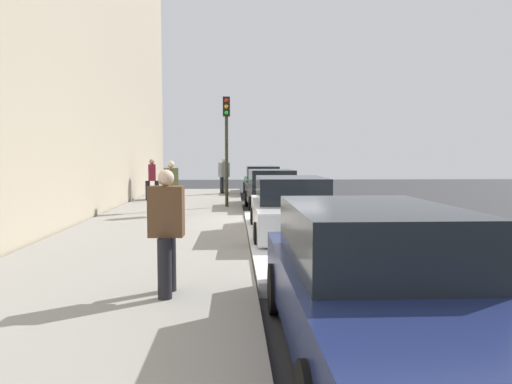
{
  "coord_description": "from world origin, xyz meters",
  "views": [
    {
      "loc": [
        13.55,
        -1.32,
        2.0
      ],
      "look_at": [
        2.0,
        -0.78,
        1.15
      ],
      "focal_mm": 33.48,
      "sensor_mm": 36.0,
      "label": 1
    }
  ],
  "objects_px": {
    "pedestrian_brown_coat": "(167,228)",
    "parked_car_white": "(291,209)",
    "parked_car_green": "(262,181)",
    "traffic_light_pole": "(227,132)",
    "parked_car_black": "(272,190)",
    "rolling_suitcase": "(150,192)",
    "parked_car_navy": "(375,283)",
    "pedestrian_burgundy_coat": "(152,178)",
    "pedestrian_grey_coat": "(224,175)",
    "pedestrian_olive_coat": "(171,186)"
  },
  "relations": [
    {
      "from": "rolling_suitcase",
      "to": "pedestrian_grey_coat",
      "type": "bearing_deg",
      "value": 133.28
    },
    {
      "from": "parked_car_black",
      "to": "pedestrian_olive_coat",
      "type": "height_order",
      "value": "pedestrian_olive_coat"
    },
    {
      "from": "parked_car_navy",
      "to": "parked_car_black",
      "type": "bearing_deg",
      "value": 179.84
    },
    {
      "from": "parked_car_white",
      "to": "parked_car_navy",
      "type": "relative_size",
      "value": 0.98
    },
    {
      "from": "rolling_suitcase",
      "to": "pedestrian_burgundy_coat",
      "type": "bearing_deg",
      "value": 26.9
    },
    {
      "from": "parked_car_navy",
      "to": "pedestrian_burgundy_coat",
      "type": "bearing_deg",
      "value": -163.01
    },
    {
      "from": "pedestrian_grey_coat",
      "to": "traffic_light_pole",
      "type": "bearing_deg",
      "value": 2.04
    },
    {
      "from": "pedestrian_burgundy_coat",
      "to": "parked_car_green",
      "type": "bearing_deg",
      "value": 128.58
    },
    {
      "from": "parked_car_white",
      "to": "parked_car_black",
      "type": "bearing_deg",
      "value": 179.57
    },
    {
      "from": "parked_car_black",
      "to": "parked_car_green",
      "type": "bearing_deg",
      "value": 179.57
    },
    {
      "from": "parked_car_navy",
      "to": "rolling_suitcase",
      "type": "distance_m",
      "value": 17.11
    },
    {
      "from": "rolling_suitcase",
      "to": "parked_car_black",
      "type": "bearing_deg",
      "value": 59.18
    },
    {
      "from": "pedestrian_brown_coat",
      "to": "pedestrian_burgundy_coat",
      "type": "bearing_deg",
      "value": -169.67
    },
    {
      "from": "pedestrian_burgundy_coat",
      "to": "rolling_suitcase",
      "type": "relative_size",
      "value": 1.86
    },
    {
      "from": "parked_car_green",
      "to": "parked_car_navy",
      "type": "distance_m",
      "value": 19.93
    },
    {
      "from": "parked_car_navy",
      "to": "pedestrian_burgundy_coat",
      "type": "xyz_separation_m",
      "value": [
        -15.97,
        -4.88,
        0.33
      ]
    },
    {
      "from": "pedestrian_brown_coat",
      "to": "rolling_suitcase",
      "type": "distance_m",
      "value": 14.84
    },
    {
      "from": "traffic_light_pole",
      "to": "pedestrian_burgundy_coat",
      "type": "bearing_deg",
      "value": -132.17
    },
    {
      "from": "parked_car_navy",
      "to": "pedestrian_brown_coat",
      "type": "height_order",
      "value": "pedestrian_brown_coat"
    },
    {
      "from": "parked_car_black",
      "to": "rolling_suitcase",
      "type": "height_order",
      "value": "parked_car_black"
    },
    {
      "from": "pedestrian_burgundy_coat",
      "to": "parked_car_navy",
      "type": "bearing_deg",
      "value": 16.99
    },
    {
      "from": "parked_car_black",
      "to": "parked_car_navy",
      "type": "bearing_deg",
      "value": -0.16
    },
    {
      "from": "pedestrian_burgundy_coat",
      "to": "rolling_suitcase",
      "type": "distance_m",
      "value": 0.76
    },
    {
      "from": "rolling_suitcase",
      "to": "parked_car_green",
      "type": "bearing_deg",
      "value": 124.86
    },
    {
      "from": "traffic_light_pole",
      "to": "rolling_suitcase",
      "type": "bearing_deg",
      "value": -133.96
    },
    {
      "from": "traffic_light_pole",
      "to": "rolling_suitcase",
      "type": "xyz_separation_m",
      "value": [
        -3.29,
        -3.42,
        -2.45
      ]
    },
    {
      "from": "parked_car_green",
      "to": "traffic_light_pole",
      "type": "distance_m",
      "value": 7.41
    },
    {
      "from": "parked_car_black",
      "to": "rolling_suitcase",
      "type": "xyz_separation_m",
      "value": [
        -3.05,
        -5.1,
        -0.31
      ]
    },
    {
      "from": "traffic_light_pole",
      "to": "parked_car_black",
      "type": "bearing_deg",
      "value": 98.41
    },
    {
      "from": "pedestrian_olive_coat",
      "to": "parked_car_white",
      "type": "bearing_deg",
      "value": 41.47
    },
    {
      "from": "pedestrian_brown_coat",
      "to": "parked_car_white",
      "type": "bearing_deg",
      "value": 155.42
    },
    {
      "from": "parked_car_green",
      "to": "rolling_suitcase",
      "type": "xyz_separation_m",
      "value": [
        3.59,
        -5.15,
        -0.31
      ]
    },
    {
      "from": "pedestrian_olive_coat",
      "to": "traffic_light_pole",
      "type": "distance_m",
      "value": 3.54
    },
    {
      "from": "pedestrian_brown_coat",
      "to": "rolling_suitcase",
      "type": "xyz_separation_m",
      "value": [
        -14.57,
        -2.78,
        -0.6
      ]
    },
    {
      "from": "parked_car_navy",
      "to": "pedestrian_olive_coat",
      "type": "xyz_separation_m",
      "value": [
        -10.55,
        -3.37,
        0.31
      ]
    },
    {
      "from": "pedestrian_grey_coat",
      "to": "rolling_suitcase",
      "type": "height_order",
      "value": "pedestrian_grey_coat"
    },
    {
      "from": "pedestrian_grey_coat",
      "to": "parked_car_black",
      "type": "bearing_deg",
      "value": 17.54
    },
    {
      "from": "pedestrian_brown_coat",
      "to": "pedestrian_burgundy_coat",
      "type": "distance_m",
      "value": 14.43
    },
    {
      "from": "parked_car_white",
      "to": "pedestrian_burgundy_coat",
      "type": "bearing_deg",
      "value": -152.17
    },
    {
      "from": "pedestrian_brown_coat",
      "to": "pedestrian_olive_coat",
      "type": "relative_size",
      "value": 0.98
    },
    {
      "from": "parked_car_white",
      "to": "rolling_suitcase",
      "type": "bearing_deg",
      "value": -152.2
    },
    {
      "from": "parked_car_black",
      "to": "rolling_suitcase",
      "type": "bearing_deg",
      "value": -120.82
    },
    {
      "from": "pedestrian_olive_coat",
      "to": "rolling_suitcase",
      "type": "xyz_separation_m",
      "value": [
        -5.79,
        -1.7,
        -0.62
      ]
    },
    {
      "from": "parked_car_green",
      "to": "pedestrian_olive_coat",
      "type": "xyz_separation_m",
      "value": [
        9.38,
        -3.46,
        0.31
      ]
    },
    {
      "from": "rolling_suitcase",
      "to": "pedestrian_brown_coat",
      "type": "bearing_deg",
      "value": 10.79
    },
    {
      "from": "parked_car_navy",
      "to": "rolling_suitcase",
      "type": "bearing_deg",
      "value": -162.77
    },
    {
      "from": "parked_car_white",
      "to": "traffic_light_pole",
      "type": "relative_size",
      "value": 1.15
    },
    {
      "from": "pedestrian_brown_coat",
      "to": "traffic_light_pole",
      "type": "height_order",
      "value": "traffic_light_pole"
    },
    {
      "from": "pedestrian_olive_coat",
      "to": "rolling_suitcase",
      "type": "bearing_deg",
      "value": -163.66
    },
    {
      "from": "parked_car_white",
      "to": "pedestrian_brown_coat",
      "type": "relative_size",
      "value": 2.75
    }
  ]
}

